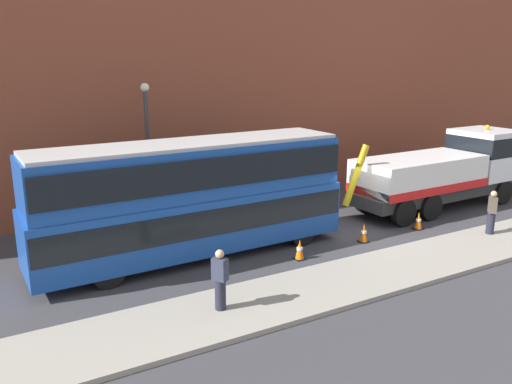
{
  "coord_description": "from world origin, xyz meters",
  "views": [
    {
      "loc": [
        -13.18,
        -15.71,
        6.75
      ],
      "look_at": [
        -4.05,
        0.29,
        2.0
      ],
      "focal_mm": 36.43,
      "sensor_mm": 36.0,
      "label": 1
    }
  ],
  "objects_px": {
    "double_decker_bus": "(192,195)",
    "traffic_cone_midway": "(364,233)",
    "traffic_cone_near_truck": "(418,221)",
    "pedestrian_bystander": "(492,213)",
    "traffic_cone_near_bus": "(300,250)",
    "street_lamp": "(148,143)",
    "recovery_tow_truck": "(446,170)",
    "pedestrian_onlooker": "(220,280)"
  },
  "relations": [
    {
      "from": "recovery_tow_truck",
      "to": "double_decker_bus",
      "type": "distance_m",
      "value": 12.63
    },
    {
      "from": "recovery_tow_truck",
      "to": "traffic_cone_near_bus",
      "type": "distance_m",
      "value": 9.92
    },
    {
      "from": "traffic_cone_near_bus",
      "to": "traffic_cone_near_truck",
      "type": "relative_size",
      "value": 1.0
    },
    {
      "from": "recovery_tow_truck",
      "to": "street_lamp",
      "type": "xyz_separation_m",
      "value": [
        -12.78,
        4.07,
        1.71
      ]
    },
    {
      "from": "double_decker_bus",
      "to": "traffic_cone_near_bus",
      "type": "xyz_separation_m",
      "value": [
        3.04,
        -2.13,
        -1.89
      ]
    },
    {
      "from": "pedestrian_onlooker",
      "to": "street_lamp",
      "type": "relative_size",
      "value": 0.29
    },
    {
      "from": "pedestrian_onlooker",
      "to": "traffic_cone_near_bus",
      "type": "relative_size",
      "value": 2.38
    },
    {
      "from": "double_decker_bus",
      "to": "traffic_cone_near_bus",
      "type": "height_order",
      "value": "double_decker_bus"
    },
    {
      "from": "traffic_cone_near_truck",
      "to": "recovery_tow_truck",
      "type": "bearing_deg",
      "value": 27.36
    },
    {
      "from": "pedestrian_onlooker",
      "to": "traffic_cone_midway",
      "type": "height_order",
      "value": "pedestrian_onlooker"
    },
    {
      "from": "traffic_cone_near_bus",
      "to": "street_lamp",
      "type": "height_order",
      "value": "street_lamp"
    },
    {
      "from": "traffic_cone_midway",
      "to": "traffic_cone_near_truck",
      "type": "height_order",
      "value": "same"
    },
    {
      "from": "recovery_tow_truck",
      "to": "traffic_cone_near_bus",
      "type": "relative_size",
      "value": 14.13
    },
    {
      "from": "double_decker_bus",
      "to": "pedestrian_bystander",
      "type": "bearing_deg",
      "value": -21.24
    },
    {
      "from": "pedestrian_bystander",
      "to": "double_decker_bus",
      "type": "bearing_deg",
      "value": 22.95
    },
    {
      "from": "pedestrian_bystander",
      "to": "traffic_cone_near_bus",
      "type": "distance_m",
      "value": 7.94
    },
    {
      "from": "pedestrian_bystander",
      "to": "street_lamp",
      "type": "relative_size",
      "value": 0.29
    },
    {
      "from": "pedestrian_onlooker",
      "to": "pedestrian_bystander",
      "type": "bearing_deg",
      "value": -27.42
    },
    {
      "from": "pedestrian_onlooker",
      "to": "traffic_cone_midway",
      "type": "bearing_deg",
      "value": -10.75
    },
    {
      "from": "recovery_tow_truck",
      "to": "pedestrian_bystander",
      "type": "xyz_separation_m",
      "value": [
        -1.86,
        -3.9,
        -0.77
      ]
    },
    {
      "from": "traffic_cone_midway",
      "to": "traffic_cone_near_truck",
      "type": "bearing_deg",
      "value": 1.27
    },
    {
      "from": "double_decker_bus",
      "to": "pedestrian_onlooker",
      "type": "relative_size",
      "value": 6.49
    },
    {
      "from": "recovery_tow_truck",
      "to": "pedestrian_bystander",
      "type": "relative_size",
      "value": 5.95
    },
    {
      "from": "pedestrian_bystander",
      "to": "traffic_cone_midway",
      "type": "bearing_deg",
      "value": 19.34
    },
    {
      "from": "traffic_cone_near_truck",
      "to": "pedestrian_bystander",
      "type": "bearing_deg",
      "value": -51.11
    },
    {
      "from": "traffic_cone_midway",
      "to": "street_lamp",
      "type": "bearing_deg",
      "value": 136.56
    },
    {
      "from": "traffic_cone_midway",
      "to": "street_lamp",
      "type": "relative_size",
      "value": 0.12
    },
    {
      "from": "street_lamp",
      "to": "traffic_cone_near_truck",
      "type": "bearing_deg",
      "value": -32.53
    },
    {
      "from": "pedestrian_bystander",
      "to": "traffic_cone_near_bus",
      "type": "relative_size",
      "value": 2.38
    },
    {
      "from": "double_decker_bus",
      "to": "traffic_cone_midway",
      "type": "bearing_deg",
      "value": -18.41
    },
    {
      "from": "pedestrian_onlooker",
      "to": "street_lamp",
      "type": "xyz_separation_m",
      "value": [
        0.91,
        8.44,
        2.49
      ]
    },
    {
      "from": "traffic_cone_near_truck",
      "to": "street_lamp",
      "type": "height_order",
      "value": "street_lamp"
    },
    {
      "from": "pedestrian_onlooker",
      "to": "double_decker_bus",
      "type": "bearing_deg",
      "value": 46.53
    },
    {
      "from": "double_decker_bus",
      "to": "traffic_cone_midway",
      "type": "height_order",
      "value": "double_decker_bus"
    },
    {
      "from": "traffic_cone_near_bus",
      "to": "street_lamp",
      "type": "distance_m",
      "value": 7.66
    },
    {
      "from": "traffic_cone_near_bus",
      "to": "traffic_cone_midway",
      "type": "xyz_separation_m",
      "value": [
        3.1,
        0.25,
        0.0
      ]
    },
    {
      "from": "street_lamp",
      "to": "traffic_cone_near_bus",
      "type": "bearing_deg",
      "value": -62.78
    },
    {
      "from": "pedestrian_onlooker",
      "to": "traffic_cone_near_truck",
      "type": "xyz_separation_m",
      "value": [
        10.16,
        2.54,
        -0.64
      ]
    },
    {
      "from": "pedestrian_onlooker",
      "to": "traffic_cone_midway",
      "type": "distance_m",
      "value": 7.65
    },
    {
      "from": "double_decker_bus",
      "to": "traffic_cone_near_truck",
      "type": "height_order",
      "value": "double_decker_bus"
    },
    {
      "from": "double_decker_bus",
      "to": "traffic_cone_near_bus",
      "type": "relative_size",
      "value": 15.41
    },
    {
      "from": "double_decker_bus",
      "to": "recovery_tow_truck",
      "type": "bearing_deg",
      "value": -1.34
    }
  ]
}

